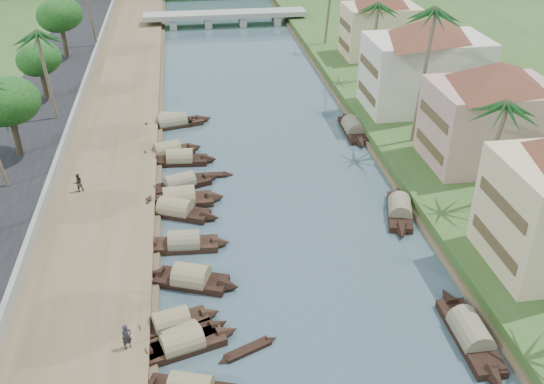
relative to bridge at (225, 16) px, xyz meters
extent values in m
plane|color=#374B53|center=(0.00, -72.00, -1.72)|extent=(220.00, 220.00, 0.00)
cube|color=brown|center=(-16.00, -52.00, -1.32)|extent=(10.00, 180.00, 0.80)
cube|color=#2C5220|center=(19.00, -52.00, -1.12)|extent=(16.00, 180.00, 1.20)
cube|color=black|center=(-24.50, -52.00, -1.02)|extent=(8.00, 180.00, 1.40)
cube|color=slate|center=(-20.20, -52.00, -0.37)|extent=(0.40, 180.00, 1.10)
cube|color=gray|center=(0.00, 0.00, 0.28)|extent=(28.00, 4.00, 0.80)
cube|color=gray|center=(-9.00, 0.00, -0.82)|extent=(1.20, 3.50, 1.80)
cube|color=gray|center=(-3.00, 0.00, -0.82)|extent=(1.20, 3.50, 1.80)
cube|color=gray|center=(3.00, 0.00, -0.82)|extent=(1.20, 3.50, 1.80)
cube|color=gray|center=(9.00, 0.00, -0.82)|extent=(1.20, 3.50, 1.80)
cube|color=#4E3E24|center=(12.95, -74.00, 1.48)|extent=(0.10, 6.40, 0.90)
cube|color=#4E3E24|center=(12.95, -74.00, 4.68)|extent=(0.10, 6.40, 0.90)
cube|color=tan|center=(20.00, -58.00, 3.23)|extent=(11.00, 8.00, 7.50)
pyramid|color=brown|center=(20.00, -58.00, 8.08)|extent=(14.11, 14.11, 2.20)
cube|color=#4E3E24|center=(14.45, -58.00, 1.35)|extent=(0.10, 6.40, 0.90)
cube|color=#4E3E24|center=(14.45, -58.00, 4.35)|extent=(0.10, 6.40, 0.90)
cube|color=silver|center=(19.00, -44.00, 3.48)|extent=(13.00, 8.00, 8.00)
pyramid|color=brown|center=(19.00, -44.00, 8.58)|extent=(15.59, 15.59, 2.20)
cube|color=#4E3E24|center=(12.45, -44.00, 1.48)|extent=(0.10, 6.40, 0.90)
cube|color=#4E3E24|center=(12.45, -44.00, 4.68)|extent=(0.10, 6.40, 0.90)
cube|color=beige|center=(20.00, -24.00, 2.98)|extent=(10.00, 7.00, 7.00)
cube|color=#4E3E24|center=(14.95, -24.00, 1.23)|extent=(0.10, 5.60, 0.90)
cube|color=#4E3E24|center=(14.95, -24.00, 4.03)|extent=(0.10, 5.60, 0.90)
cube|color=black|center=(-8.99, -77.89, -1.52)|extent=(5.64, 3.12, 0.70)
cone|color=black|center=(-6.12, -77.05, -1.44)|extent=(1.91, 1.88, 1.68)
cone|color=black|center=(-11.86, -78.73, -1.44)|extent=(1.91, 1.88, 1.68)
cylinder|color=#7E7150|center=(-8.99, -77.89, -1.14)|extent=(4.44, 2.83, 1.75)
cube|color=black|center=(-9.04, -77.38, -1.52)|extent=(5.03, 3.39, 0.70)
cone|color=black|center=(-6.60, -76.27, -1.44)|extent=(1.84, 1.83, 1.54)
cone|color=black|center=(-11.49, -78.49, -1.44)|extent=(1.84, 1.83, 1.54)
cylinder|color=gray|center=(-9.04, -77.38, -1.14)|extent=(4.02, 2.98, 1.60)
cube|color=black|center=(-9.67, -75.83, -1.52)|extent=(5.11, 2.86, 0.70)
cone|color=black|center=(-7.07, -75.13, -1.44)|extent=(1.75, 1.80, 1.63)
cone|color=black|center=(-12.27, -76.54, -1.44)|extent=(1.75, 1.80, 1.63)
cylinder|color=#7E7150|center=(-9.67, -75.83, -1.14)|extent=(4.02, 2.62, 1.71)
cube|color=black|center=(-8.23, -71.38, -1.52)|extent=(5.56, 3.75, 0.70)
cone|color=black|center=(-5.54, -72.43, -1.44)|extent=(2.09, 2.24, 1.96)
cone|color=black|center=(-10.91, -70.33, -1.44)|extent=(2.09, 2.24, 1.96)
cylinder|color=#7E7150|center=(-8.23, -71.38, -1.14)|extent=(4.45, 3.38, 2.08)
cube|color=black|center=(-8.62, -66.77, -1.52)|extent=(5.29, 2.18, 0.70)
cone|color=black|center=(-5.75, -66.95, -1.44)|extent=(1.62, 1.76, 1.83)
cone|color=black|center=(-11.49, -66.59, -1.44)|extent=(1.62, 1.76, 1.83)
cylinder|color=gray|center=(-8.62, -66.77, -1.14)|extent=(4.07, 2.18, 1.93)
cube|color=black|center=(-9.27, -61.69, -1.52)|extent=(6.08, 4.15, 0.70)
cone|color=black|center=(-6.33, -63.07, -1.44)|extent=(2.23, 2.22, 1.85)
cone|color=black|center=(-12.22, -60.31, -1.44)|extent=(2.23, 2.22, 1.85)
cylinder|color=#7E7150|center=(-9.27, -61.69, -1.14)|extent=(4.86, 3.63, 1.92)
cube|color=black|center=(-8.90, -59.98, -1.52)|extent=(5.89, 2.44, 0.70)
cone|color=black|center=(-5.69, -59.82, -1.44)|extent=(1.80, 2.02, 2.12)
cone|color=black|center=(-12.11, -60.14, -1.44)|extent=(1.80, 2.02, 2.12)
cylinder|color=#7E7150|center=(-8.90, -59.98, -1.14)|extent=(4.53, 2.46, 2.24)
cube|color=black|center=(-8.81, -57.08, -1.52)|extent=(5.91, 3.50, 0.70)
cone|color=black|center=(-5.84, -56.02, -1.44)|extent=(2.03, 1.98, 1.70)
cone|color=black|center=(-11.78, -58.14, -1.44)|extent=(2.03, 1.98, 1.70)
cylinder|color=gray|center=(-8.81, -57.08, -1.14)|extent=(4.67, 3.12, 1.76)
cube|color=black|center=(-9.94, -50.02, -1.52)|extent=(5.56, 3.08, 0.70)
cone|color=black|center=(-7.11, -49.24, -1.44)|extent=(1.89, 1.91, 1.73)
cone|color=black|center=(-12.78, -50.80, -1.44)|extent=(1.89, 1.91, 1.73)
cylinder|color=#7E7150|center=(-9.94, -50.02, -1.14)|extent=(4.38, 2.81, 1.80)
cube|color=black|center=(-8.72, -52.00, -1.52)|extent=(5.44, 2.25, 0.70)
cone|color=black|center=(-5.78, -52.24, -1.44)|extent=(1.67, 1.76, 1.81)
cone|color=black|center=(-11.66, -51.75, -1.44)|extent=(1.67, 1.76, 1.81)
cylinder|color=#7E7150|center=(-8.72, -52.00, -1.14)|extent=(4.20, 2.22, 1.89)
cube|color=black|center=(-9.42, -42.78, -1.52)|extent=(6.97, 3.41, 0.70)
cone|color=black|center=(-5.80, -41.89, -1.44)|extent=(2.24, 2.08, 1.90)
cone|color=black|center=(-13.05, -43.66, -1.44)|extent=(2.24, 2.08, 1.90)
cylinder|color=gray|center=(-9.42, -42.78, -1.14)|extent=(5.45, 3.10, 1.94)
cube|color=black|center=(-9.55, -42.01, -1.52)|extent=(5.20, 2.67, 0.70)
cone|color=black|center=(-6.86, -42.62, -1.44)|extent=(1.72, 1.73, 1.61)
cone|color=black|center=(-12.24, -41.40, -1.44)|extent=(1.72, 1.73, 1.61)
cylinder|color=#7E7150|center=(-9.55, -42.01, -1.14)|extent=(4.07, 2.48, 1.68)
cube|color=black|center=(9.11, -79.69, -1.52)|extent=(2.03, 6.87, 0.70)
cone|color=black|center=(9.16, -75.88, -1.44)|extent=(1.78, 1.96, 1.97)
cone|color=black|center=(9.06, -83.49, -1.44)|extent=(1.78, 1.96, 1.97)
cylinder|color=gray|center=(9.11, -79.69, -1.14)|extent=(2.09, 5.26, 2.02)
cube|color=black|center=(9.64, -64.51, -1.52)|extent=(3.49, 6.29, 0.70)
cone|color=black|center=(10.56, -61.30, -1.44)|extent=(2.12, 2.13, 1.91)
cone|color=black|center=(8.72, -67.71, -1.44)|extent=(2.12, 2.13, 1.91)
cylinder|color=gray|center=(9.64, -64.51, -1.14)|extent=(3.17, 4.95, 1.98)
cube|color=black|center=(10.17, -47.31, -1.52)|extent=(2.05, 6.72, 0.70)
cone|color=black|center=(10.25, -43.60, -1.44)|extent=(1.76, 1.93, 1.94)
cone|color=black|center=(10.10, -51.02, -1.44)|extent=(1.76, 1.93, 1.94)
cylinder|color=gray|center=(10.17, -47.31, -1.14)|extent=(2.10, 5.15, 1.99)
cube|color=black|center=(-4.99, -78.61, -1.62)|extent=(3.13, 1.90, 0.35)
cone|color=black|center=(-3.39, -77.90, -1.62)|extent=(0.99, 0.95, 0.69)
cone|color=black|center=(-6.59, -79.32, -1.62)|extent=(0.99, 0.95, 0.69)
cube|color=black|center=(-6.38, -55.22, -1.62)|extent=(3.99, 0.96, 0.35)
cone|color=black|center=(-4.16, -55.32, -1.62)|extent=(1.02, 0.83, 0.79)
cone|color=black|center=(-8.61, -55.13, -1.62)|extent=(1.02, 0.83, 0.79)
cylinder|color=brown|center=(16.00, -65.69, 4.03)|extent=(1.53, 0.36, 9.07)
sphere|color=#18481B|center=(16.00, -65.69, 8.39)|extent=(3.20, 3.20, 3.20)
cylinder|color=brown|center=(15.00, -52.68, 6.16)|extent=(1.20, 0.36, 13.36)
sphere|color=#18481B|center=(15.00, -52.68, 12.57)|extent=(3.20, 3.20, 3.20)
cylinder|color=brown|center=(16.00, -33.94, 4.27)|extent=(0.76, 0.36, 9.59)
sphere|color=#18481B|center=(16.00, -33.94, 8.87)|extent=(3.20, 3.20, 3.20)
cylinder|color=brown|center=(-22.00, -41.78, 4.45)|extent=(0.84, 0.36, 9.55)
sphere|color=#18481B|center=(-22.00, -41.78, 9.03)|extent=(3.20, 3.20, 3.20)
cylinder|color=brown|center=(14.00, -17.06, 4.48)|extent=(1.08, 0.36, 10.00)
cylinder|color=brown|center=(-20.50, -13.74, 5.83)|extent=(0.95, 0.36, 12.32)
cylinder|color=#3E2F23|center=(-24.00, -50.55, 1.49)|extent=(0.60, 0.60, 3.71)
ellipsoid|color=black|center=(-24.00, -50.55, 5.04)|extent=(5.24, 5.24, 4.31)
cylinder|color=#3E2F23|center=(-24.00, -35.50, 1.29)|extent=(0.60, 0.60, 3.31)
ellipsoid|color=black|center=(-24.00, -35.50, 4.45)|extent=(4.47, 4.47, 3.68)
cylinder|color=#3E2F23|center=(-24.00, -18.97, 1.65)|extent=(0.60, 0.60, 4.03)
ellipsoid|color=black|center=(-24.00, -18.97, 5.50)|extent=(5.42, 5.42, 4.46)
cylinder|color=#3E2F23|center=(24.00, -43.09, 1.19)|extent=(0.60, 0.60, 3.50)
ellipsoid|color=black|center=(24.00, -43.09, 4.53)|extent=(4.74, 4.74, 3.89)
imported|color=black|center=(-12.26, -78.05, -0.04)|extent=(0.77, 0.69, 1.76)
imported|color=#2E2A20|center=(-17.63, -57.75, -0.07)|extent=(1.04, 0.95, 1.71)
camera|label=1|loc=(-7.60, -106.35, 25.70)|focal=40.00mm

